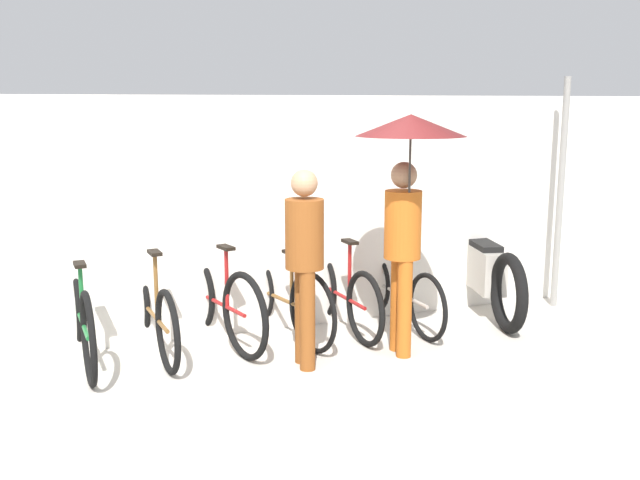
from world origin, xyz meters
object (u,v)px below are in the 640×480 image
parked_bicycle_5 (399,291)px  pedestrian_center (407,174)px  parked_bicycle_3 (281,297)px  parked_bicycle_1 (152,312)px  parked_bicycle_0 (81,318)px  parked_bicycle_2 (218,301)px  pedestrian_leading (305,253)px  motorcycle (483,272)px  parked_bicycle_4 (341,294)px

parked_bicycle_5 → pedestrian_center: size_ratio=0.81×
parked_bicycle_3 → parked_bicycle_5: size_ratio=1.03×
parked_bicycle_1 → parked_bicycle_0: bearing=89.4°
parked_bicycle_0 → parked_bicycle_3: (1.80, 0.06, -0.01)m
parked_bicycle_2 → parked_bicycle_5: (1.80, -0.09, -0.05)m
parked_bicycle_3 → pedestrian_center: size_ratio=0.83×
parked_bicycle_2 → pedestrian_center: 2.08m
parked_bicycle_2 → parked_bicycle_3: size_ratio=0.99×
pedestrian_leading → motorcycle: (2.31, 0.84, -0.54)m
parked_bicycle_5 → pedestrian_leading: 1.58m
parked_bicycle_0 → pedestrian_leading: (1.75, -0.75, 0.58)m
motorcycle → parked_bicycle_0: bearing=105.2°
parked_bicycle_3 → pedestrian_center: pedestrian_center is taller
parked_bicycle_1 → parked_bicycle_4: (1.80, -0.01, -0.00)m
parked_bicycle_3 → pedestrian_leading: (-0.05, -0.81, 0.59)m
parked_bicycle_0 → parked_bicycle_2: bearing=-89.7°
parked_bicycle_1 → parked_bicycle_4: bearing=-95.1°
parked_bicycle_4 → pedestrian_center: 1.53m
parked_bicycle_0 → pedestrian_leading: pedestrian_leading is taller
parked_bicycle_1 → pedestrian_center: 2.54m
pedestrian_leading → motorcycle: bearing=-154.0°
parked_bicycle_3 → parked_bicycle_5: bearing=-106.9°
parked_bicycle_4 → pedestrian_center: (0.23, -0.87, 1.24)m
parked_bicycle_2 → motorcycle: size_ratio=0.80×
parked_bicycle_0 → parked_bicycle_2: 1.20m
parked_bicycle_0 → parked_bicycle_1: parked_bicycle_0 is taller
parked_bicycle_1 → parked_bicycle_2: 0.60m
parked_bicycle_4 → parked_bicycle_5: 0.60m
parked_bicycle_1 → pedestrian_leading: bearing=-129.3°
pedestrian_center → parked_bicycle_4: bearing=-67.2°
parked_bicycle_5 → parked_bicycle_0: bearing=87.0°
pedestrian_center → parked_bicycle_2: bearing=-24.5°
parked_bicycle_2 → parked_bicycle_5: parked_bicycle_2 is taller
parked_bicycle_1 → parked_bicycle_2: size_ratio=1.04×
parked_bicycle_5 → parked_bicycle_2: bearing=84.6°
parked_bicycle_3 → parked_bicycle_4: size_ratio=1.05×
parked_bicycle_1 → parked_bicycle_3: bearing=-93.9°
parked_bicycle_0 → parked_bicycle_5: bearing=-93.3°
parked_bicycle_4 → parked_bicycle_3: bearing=83.7°
parked_bicycle_0 → parked_bicycle_3: bearing=-91.1°
parked_bicycle_2 → pedestrian_center: size_ratio=0.83×
parked_bicycle_0 → pedestrian_center: bearing=-110.7°
parked_bicycle_3 → parked_bicycle_1: bearing=77.5°
parked_bicycle_5 → motorcycle: parked_bicycle_5 is taller
parked_bicycle_1 → motorcycle: parked_bicycle_1 is taller
parked_bicycle_1 → pedestrian_center: bearing=-118.2°
parked_bicycle_5 → pedestrian_leading: pedestrian_leading is taller
parked_bicycle_1 → parked_bicycle_5: (2.40, -0.06, -0.02)m
parked_bicycle_5 → parked_bicycle_1: bearing=85.9°
parked_bicycle_1 → motorcycle: (3.46, 0.05, 0.06)m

